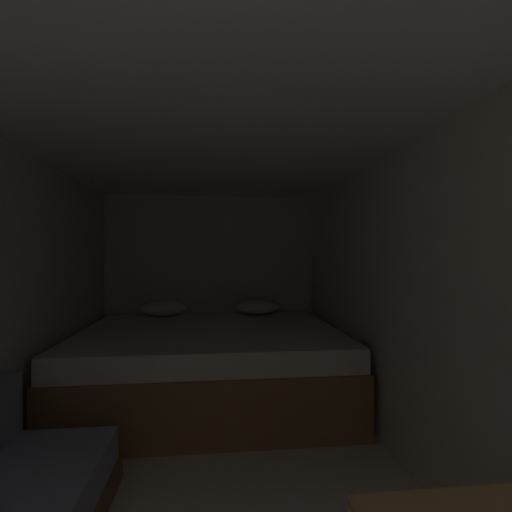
% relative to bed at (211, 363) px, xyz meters
% --- Properties ---
extents(ground_plane, '(6.91, 6.91, 0.00)m').
position_rel_bed_xyz_m(ground_plane, '(0.00, -1.46, -0.35)').
color(ground_plane, beige).
extents(wall_back, '(2.60, 0.05, 2.09)m').
position_rel_bed_xyz_m(wall_back, '(0.00, 1.02, 0.70)').
color(wall_back, beige).
rests_on(wall_back, ground).
extents(wall_right, '(0.05, 4.91, 2.09)m').
position_rel_bed_xyz_m(wall_right, '(1.28, -1.46, 0.70)').
color(wall_right, beige).
rests_on(wall_right, ground).
extents(ceiling_slab, '(2.60, 4.91, 0.05)m').
position_rel_bed_xyz_m(ceiling_slab, '(0.00, -1.46, 1.77)').
color(ceiling_slab, white).
rests_on(ceiling_slab, wall_left).
extents(bed, '(2.38, 1.92, 0.85)m').
position_rel_bed_xyz_m(bed, '(0.00, 0.00, 0.00)').
color(bed, olive).
rests_on(bed, ground).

